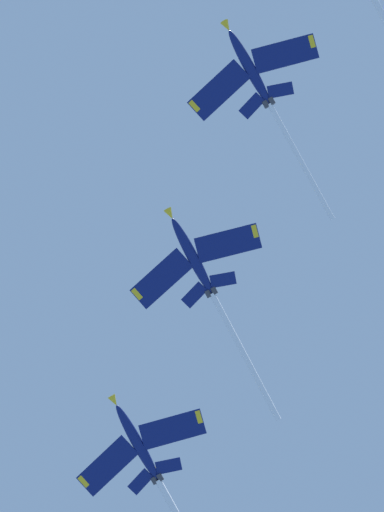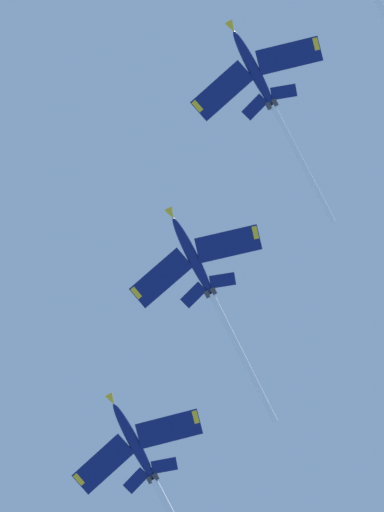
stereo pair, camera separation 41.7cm
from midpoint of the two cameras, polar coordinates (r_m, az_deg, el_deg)
jet_second at (r=164.63m, az=3.41°, el=8.36°), size 30.10×19.38×7.13m
jet_third at (r=162.01m, az=0.51°, el=-1.15°), size 31.45×19.40×7.30m
jet_fourth at (r=165.04m, az=-2.30°, el=-10.38°), size 29.82×19.30×6.98m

